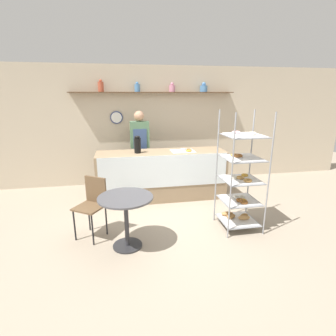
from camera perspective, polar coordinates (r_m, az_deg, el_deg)
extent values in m
plane|color=gray|center=(4.55, 0.88, -11.34)|extent=(14.00, 14.00, 0.00)
cube|color=beige|center=(6.25, -3.12, 9.14)|extent=(10.00, 0.06, 2.70)
cube|color=#4C331E|center=(6.06, -3.03, 16.13)|extent=(3.66, 0.24, 0.02)
cylinder|color=#B24C33|center=(6.02, -14.41, 16.74)|extent=(0.12, 0.12, 0.21)
sphere|color=#B24C33|center=(6.02, -14.50, 17.92)|extent=(0.07, 0.07, 0.07)
cylinder|color=#4C7FB2|center=(6.02, -6.70, 16.89)|extent=(0.12, 0.12, 0.16)
sphere|color=#4C7FB2|center=(6.03, -6.73, 17.85)|extent=(0.07, 0.07, 0.07)
cylinder|color=#CC7F99|center=(6.13, 0.89, 16.91)|extent=(0.14, 0.14, 0.15)
sphere|color=#CC7F99|center=(6.13, 0.90, 17.81)|extent=(0.07, 0.07, 0.07)
cylinder|color=#4C7FB2|center=(6.32, 7.76, 16.72)|extent=(0.17, 0.17, 0.14)
sphere|color=#4C7FB2|center=(6.32, 7.80, 17.62)|extent=(0.09, 0.09, 0.09)
cylinder|color=navy|center=(6.13, -11.15, 10.74)|extent=(0.28, 0.03, 0.28)
cylinder|color=white|center=(6.11, -11.15, 10.73)|extent=(0.24, 0.00, 0.24)
cube|color=#937A5B|center=(5.34, -1.37, -1.51)|extent=(2.57, 0.68, 0.97)
cube|color=silver|center=(4.96, -0.74, -0.76)|extent=(2.47, 0.01, 0.62)
cylinder|color=gray|center=(3.78, 13.66, -2.41)|extent=(0.02, 0.02, 1.85)
cylinder|color=gray|center=(4.05, 21.16, -1.84)|extent=(0.02, 0.02, 1.85)
cylinder|color=gray|center=(4.30, 10.54, -0.04)|extent=(0.02, 0.02, 1.85)
cylinder|color=gray|center=(4.53, 17.39, 0.33)|extent=(0.02, 0.02, 1.85)
cube|color=gray|center=(4.45, 14.91, -10.89)|extent=(0.56, 0.56, 0.01)
cube|color=white|center=(4.44, 14.92, -10.75)|extent=(0.49, 0.49, 0.01)
ellipsoid|color=#B27F47|center=(4.50, 12.75, -9.67)|extent=(0.20, 0.11, 0.07)
ellipsoid|color=olive|center=(4.42, 13.55, -10.19)|extent=(0.18, 0.13, 0.07)
ellipsoid|color=tan|center=(4.44, 16.21, -10.33)|extent=(0.20, 0.11, 0.07)
ellipsoid|color=olive|center=(4.48, 16.23, -9.95)|extent=(0.16, 0.10, 0.08)
cube|color=gray|center=(4.31, 15.23, -6.82)|extent=(0.56, 0.56, 0.01)
cube|color=white|center=(4.30, 15.24, -6.67)|extent=(0.49, 0.49, 0.01)
torus|color=silver|center=(4.33, 14.89, -6.18)|extent=(0.12, 0.12, 0.03)
torus|color=brown|center=(4.16, 16.23, -7.16)|extent=(0.12, 0.12, 0.04)
torus|color=brown|center=(4.23, 15.34, -6.75)|extent=(0.11, 0.11, 0.04)
torus|color=gold|center=(4.23, 16.05, -6.81)|extent=(0.11, 0.11, 0.03)
torus|color=silver|center=(4.36, 15.76, -6.06)|extent=(0.11, 0.11, 0.04)
cube|color=gray|center=(4.19, 15.57, -2.50)|extent=(0.56, 0.56, 0.01)
cube|color=white|center=(4.19, 15.58, -2.34)|extent=(0.49, 0.49, 0.01)
torus|color=silver|center=(4.17, 13.93, -1.93)|extent=(0.13, 0.13, 0.04)
torus|color=tan|center=(4.19, 15.45, -2.00)|extent=(0.13, 0.13, 0.04)
torus|color=gold|center=(4.34, 16.36, -1.48)|extent=(0.11, 0.11, 0.03)
torus|color=tan|center=(4.08, 17.00, -2.60)|extent=(0.12, 0.12, 0.04)
cube|color=gray|center=(4.10, 15.92, 2.04)|extent=(0.56, 0.56, 0.01)
cube|color=white|center=(4.10, 15.93, 2.20)|extent=(0.49, 0.49, 0.01)
torus|color=brown|center=(4.10, 15.00, 2.63)|extent=(0.14, 0.14, 0.04)
torus|color=tan|center=(4.13, 14.25, 2.74)|extent=(0.12, 0.12, 0.03)
cube|color=gray|center=(4.03, 16.29, 6.76)|extent=(0.56, 0.56, 0.01)
cube|color=white|center=(4.03, 16.30, 6.92)|extent=(0.49, 0.49, 0.01)
torus|color=silver|center=(4.06, 17.87, 7.21)|extent=(0.12, 0.12, 0.04)
torus|color=#EAB2C1|center=(4.12, 14.63, 7.55)|extent=(0.13, 0.13, 0.03)
torus|color=silver|center=(3.93, 17.43, 6.92)|extent=(0.13, 0.13, 0.03)
cube|color=#282833|center=(5.90, -5.99, -0.03)|extent=(0.24, 0.19, 0.95)
cube|color=#4C7051|center=(5.74, -6.21, 7.25)|extent=(0.40, 0.22, 0.56)
cube|color=#334770|center=(5.64, -6.08, 6.06)|extent=(0.28, 0.01, 0.47)
sphere|color=tan|center=(5.69, -6.33, 11.19)|extent=(0.22, 0.22, 0.22)
cylinder|color=#262628|center=(3.92, -8.77, -16.30)|extent=(0.41, 0.41, 0.02)
cylinder|color=#333338|center=(3.74, -9.01, -11.58)|extent=(0.06, 0.06, 0.71)
cylinder|color=#4C4C51|center=(3.58, -9.26, -6.38)|extent=(0.75, 0.75, 0.02)
cylinder|color=black|center=(4.12, -19.68, -11.70)|extent=(0.02, 0.02, 0.48)
cylinder|color=black|center=(3.93, -16.10, -12.80)|extent=(0.02, 0.02, 0.48)
cylinder|color=black|center=(4.34, -16.80, -10.02)|extent=(0.02, 0.02, 0.48)
cylinder|color=black|center=(4.15, -13.28, -10.96)|extent=(0.02, 0.02, 0.48)
cube|color=brown|center=(4.03, -16.75, -8.17)|extent=(0.53, 0.53, 0.02)
cube|color=brown|center=(4.07, -15.43, -4.56)|extent=(0.32, 0.22, 0.40)
cylinder|color=black|center=(5.10, -6.66, 4.87)|extent=(0.13, 0.13, 0.29)
ellipsoid|color=black|center=(5.07, -6.72, 6.71)|extent=(0.11, 0.11, 0.05)
cube|color=white|center=(5.24, 3.23, 3.70)|extent=(0.46, 0.36, 0.01)
torus|color=gold|center=(5.18, 4.52, 3.76)|extent=(0.11, 0.11, 0.03)
torus|color=#EAB2C1|center=(5.29, 3.31, 4.07)|extent=(0.11, 0.11, 0.03)
torus|color=brown|center=(5.26, 4.57, 3.95)|extent=(0.11, 0.11, 0.03)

